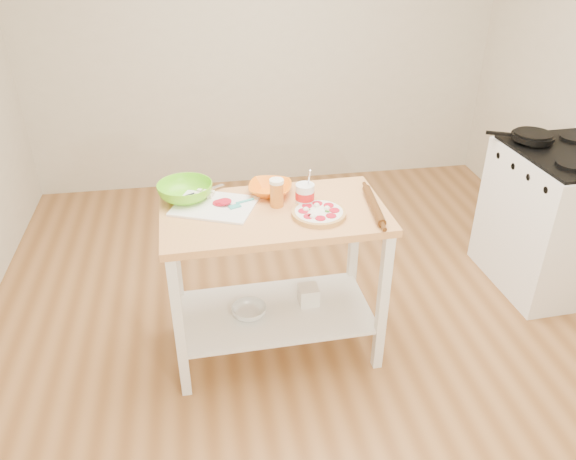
# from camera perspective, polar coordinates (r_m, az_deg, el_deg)

# --- Properties ---
(room_shell) EXTENTS (4.04, 4.54, 2.74)m
(room_shell) POSITION_cam_1_polar(r_m,az_deg,el_deg) (2.73, 3.24, 11.04)
(room_shell) COLOR #946336
(room_shell) RESTS_ON ground
(prep_island) EXTENTS (1.16, 0.66, 0.90)m
(prep_island) POSITION_cam_1_polar(r_m,az_deg,el_deg) (2.97, -1.38, -2.32)
(prep_island) COLOR tan
(prep_island) RESTS_ON ground
(gas_stove) EXTENTS (0.70, 0.81, 1.11)m
(gas_stove) POSITION_cam_1_polar(r_m,az_deg,el_deg) (4.03, 25.49, 1.03)
(gas_stove) COLOR white
(gas_stove) RESTS_ON ground
(skillet) EXTENTS (0.39, 0.26, 0.03)m
(skillet) POSITION_cam_1_polar(r_m,az_deg,el_deg) (3.89, 23.50, 8.71)
(skillet) COLOR black
(skillet) RESTS_ON gas_stove
(pizza) EXTENTS (0.27, 0.27, 0.04)m
(pizza) POSITION_cam_1_polar(r_m,az_deg,el_deg) (2.79, 3.13, 1.74)
(pizza) COLOR tan
(pizza) RESTS_ON prep_island
(cutting_board) EXTENTS (0.49, 0.43, 0.04)m
(cutting_board) POSITION_cam_1_polar(r_m,az_deg,el_deg) (2.90, -7.49, 2.52)
(cutting_board) COLOR white
(cutting_board) RESTS_ON prep_island
(spatula) EXTENTS (0.14, 0.10, 0.01)m
(spatula) POSITION_cam_1_polar(r_m,az_deg,el_deg) (2.89, -4.88, 2.70)
(spatula) COLOR teal
(spatula) RESTS_ON cutting_board
(knife) EXTENTS (0.24, 0.16, 0.01)m
(knife) POSITION_cam_1_polar(r_m,az_deg,el_deg) (3.01, -9.28, 3.66)
(knife) COLOR silver
(knife) RESTS_ON cutting_board
(orange_bowl) EXTENTS (0.28, 0.28, 0.06)m
(orange_bowl) POSITION_cam_1_polar(r_m,az_deg,el_deg) (3.00, -1.82, 4.20)
(orange_bowl) COLOR orange
(orange_bowl) RESTS_ON prep_island
(green_bowl) EXTENTS (0.35, 0.35, 0.09)m
(green_bowl) POSITION_cam_1_polar(r_m,az_deg,el_deg) (2.98, -10.40, 3.87)
(green_bowl) COLOR #6AD71A
(green_bowl) RESTS_ON prep_island
(beer_pint) EXTENTS (0.07, 0.07, 0.15)m
(beer_pint) POSITION_cam_1_polar(r_m,az_deg,el_deg) (2.86, -1.16, 3.81)
(beer_pint) COLOR #CA6F24
(beer_pint) RESTS_ON prep_island
(yogurt_tub) EXTENTS (0.10, 0.10, 0.21)m
(yogurt_tub) POSITION_cam_1_polar(r_m,az_deg,el_deg) (2.87, 1.73, 3.59)
(yogurt_tub) COLOR white
(yogurt_tub) RESTS_ON prep_island
(rolling_pin) EXTENTS (0.08, 0.39, 0.04)m
(rolling_pin) POSITION_cam_1_polar(r_m,az_deg,el_deg) (2.88, 8.70, 2.48)
(rolling_pin) COLOR #512E12
(rolling_pin) RESTS_ON prep_island
(shelf_glass_bowl) EXTENTS (0.22, 0.22, 0.06)m
(shelf_glass_bowl) POSITION_cam_1_polar(r_m,az_deg,el_deg) (3.15, -3.98, -8.24)
(shelf_glass_bowl) COLOR silver
(shelf_glass_bowl) RESTS_ON prep_island
(shelf_bin) EXTENTS (0.11, 0.11, 0.11)m
(shelf_bin) POSITION_cam_1_polar(r_m,az_deg,el_deg) (3.22, 2.09, -6.62)
(shelf_bin) COLOR white
(shelf_bin) RESTS_ON prep_island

